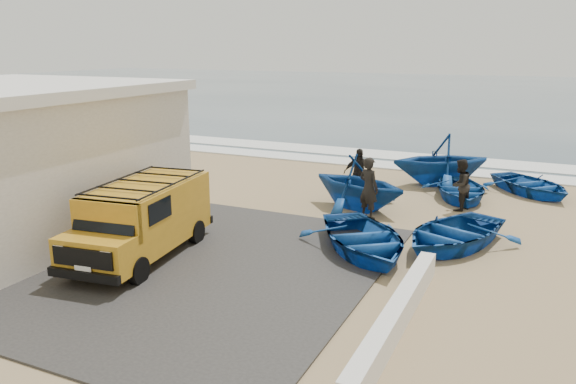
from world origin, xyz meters
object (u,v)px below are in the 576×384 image
(boat_near_right, at_px, (452,233))
(van, at_px, (143,217))
(boat_mid_right, at_px, (460,190))
(boat_far_left, at_px, (441,159))
(boat_near_left, at_px, (363,238))
(fisherman_middle, at_px, (460,185))
(boat_far_right, at_px, (531,185))
(fisherman_front, at_px, (369,188))
(boat_mid_left, at_px, (358,182))
(parapet, at_px, (397,316))
(fisherman_back, at_px, (358,173))

(boat_near_right, bearing_deg, van, -128.61)
(boat_mid_right, height_order, boat_far_left, boat_far_left)
(boat_near_left, xyz_separation_m, fisherman_middle, (1.69, 5.24, 0.45))
(van, bearing_deg, fisherman_middle, 42.07)
(boat_far_left, bearing_deg, boat_near_right, -20.86)
(boat_near_right, distance_m, fisherman_middle, 3.80)
(boat_far_right, bearing_deg, boat_far_left, 135.41)
(fisherman_front, xyz_separation_m, fisherman_middle, (2.49, 2.18, -0.13))
(boat_mid_left, distance_m, fisherman_front, 1.12)
(van, distance_m, fisherman_middle, 10.41)
(boat_far_right, distance_m, fisherman_front, 7.19)
(parapet, relative_size, boat_mid_right, 1.72)
(boat_mid_right, relative_size, boat_far_right, 0.99)
(boat_near_right, bearing_deg, boat_far_left, 124.43)
(boat_mid_right, xyz_separation_m, fisherman_middle, (0.16, -1.42, 0.51))
(boat_near_left, relative_size, boat_far_left, 1.04)
(van, relative_size, boat_mid_left, 1.38)
(van, relative_size, boat_mid_right, 1.38)
(boat_far_left, xyz_separation_m, boat_far_right, (3.36, -0.09, -0.65))
(van, bearing_deg, boat_mid_right, 47.34)
(boat_far_left, xyz_separation_m, fisherman_front, (-1.25, -5.57, -0.02))
(boat_near_left, bearing_deg, boat_far_right, 29.17)
(boat_far_left, bearing_deg, boat_far_right, 54.81)
(boat_near_left, bearing_deg, van, 170.29)
(boat_mid_left, distance_m, boat_far_left, 5.03)
(boat_near_right, height_order, boat_far_right, boat_near_right)
(parapet, height_order, van, van)
(boat_near_left, bearing_deg, boat_mid_right, 40.26)
(parapet, xyz_separation_m, boat_far_left, (-1.41, 12.33, 0.75))
(fisherman_back, bearing_deg, van, -126.05)
(fisherman_front, distance_m, fisherman_middle, 3.31)
(parapet, height_order, fisherman_front, fisherman_front)
(boat_near_left, height_order, boat_far_left, boat_far_left)
(parapet, distance_m, boat_far_right, 12.40)
(boat_near_right, xyz_separation_m, boat_far_right, (1.73, 7.06, -0.04))
(fisherman_back, bearing_deg, fisherman_front, -78.72)
(fisherman_front, bearing_deg, boat_mid_left, -29.36)
(boat_near_right, bearing_deg, fisherman_middle, 117.48)
(boat_far_right, bearing_deg, boat_near_left, -157.06)
(boat_far_right, bearing_deg, fisherman_front, -173.12)
(boat_far_right, xyz_separation_m, fisherman_middle, (-2.12, -3.30, 0.51))
(boat_mid_left, xyz_separation_m, boat_far_right, (5.25, 4.57, -0.56))
(van, xyz_separation_m, boat_near_right, (7.20, 4.12, -0.67))
(boat_near_right, xyz_separation_m, fisherman_back, (-3.95, 3.87, 0.50))
(boat_near_left, relative_size, boat_near_right, 1.03)
(boat_far_left, bearing_deg, fisherman_front, -46.32)
(boat_near_right, relative_size, boat_far_right, 1.11)
(boat_far_right, bearing_deg, parapet, -142.12)
(parapet, distance_m, boat_mid_left, 8.38)
(boat_mid_left, relative_size, fisherman_front, 1.76)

